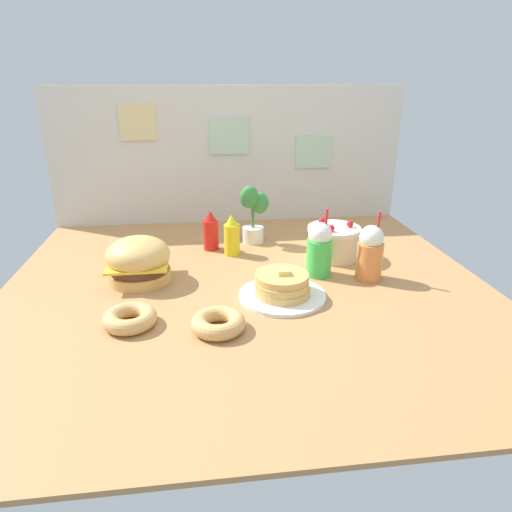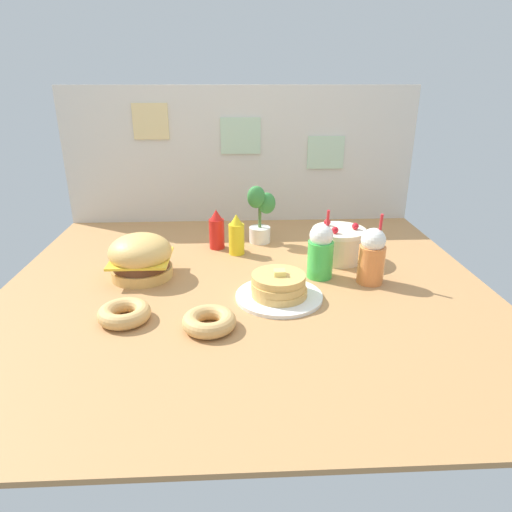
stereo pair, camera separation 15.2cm
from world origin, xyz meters
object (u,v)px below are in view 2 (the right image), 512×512
(layer_cake, at_px, (338,244))
(potted_plant, at_px, (260,212))
(pancake_stack, at_px, (279,288))
(donut_pink_glaze, at_px, (124,313))
(orange_float_cup, at_px, (372,256))
(donut_chocolate, at_px, (209,321))
(mustard_bottle, at_px, (236,236))
(burger, at_px, (141,257))
(cream_soda_cup, at_px, (321,251))
(ketchup_bottle, at_px, (217,230))

(layer_cake, height_order, potted_plant, potted_plant)
(layer_cake, distance_m, potted_plant, 0.51)
(pancake_stack, bearing_deg, donut_pink_glaze, -165.43)
(donut_pink_glaze, bearing_deg, orange_float_cup, 15.99)
(donut_pink_glaze, bearing_deg, layer_cake, 31.43)
(pancake_stack, bearing_deg, donut_chocolate, -140.16)
(pancake_stack, height_order, donut_chocolate, pancake_stack)
(mustard_bottle, bearing_deg, layer_cake, -11.39)
(burger, distance_m, layer_cake, 1.03)
(pancake_stack, xyz_separation_m, layer_cake, (0.36, 0.45, 0.04))
(donut_pink_glaze, bearing_deg, burger, 91.25)
(cream_soda_cup, relative_size, potted_plant, 0.98)
(mustard_bottle, distance_m, donut_pink_glaze, 0.86)
(pancake_stack, relative_size, mustard_bottle, 1.70)
(burger, height_order, ketchup_bottle, ketchup_bottle)
(ketchup_bottle, relative_size, cream_soda_cup, 0.67)
(ketchup_bottle, xyz_separation_m, donut_pink_glaze, (-0.35, -0.82, -0.07))
(pancake_stack, bearing_deg, orange_float_cup, 17.97)
(burger, distance_m, orange_float_cup, 1.11)
(pancake_stack, bearing_deg, ketchup_bottle, 114.25)
(layer_cake, distance_m, donut_pink_glaze, 1.18)
(burger, xyz_separation_m, ketchup_bottle, (0.36, 0.39, 0.00))
(donut_chocolate, distance_m, potted_plant, 1.03)
(donut_pink_glaze, bearing_deg, mustard_bottle, 57.55)
(burger, relative_size, layer_cake, 1.06)
(cream_soda_cup, height_order, donut_pink_glaze, cream_soda_cup)
(ketchup_bottle, bearing_deg, burger, -132.67)
(cream_soda_cup, relative_size, donut_chocolate, 1.61)
(pancake_stack, xyz_separation_m, ketchup_bottle, (-0.29, 0.65, 0.06))
(burger, xyz_separation_m, orange_float_cup, (1.10, -0.12, 0.03))
(cream_soda_cup, height_order, donut_chocolate, cream_soda_cup)
(pancake_stack, height_order, ketchup_bottle, ketchup_bottle)
(burger, xyz_separation_m, potted_plant, (0.61, 0.48, 0.08))
(mustard_bottle, bearing_deg, potted_plant, 53.27)
(burger, bearing_deg, orange_float_cup, -6.15)
(donut_pink_glaze, bearing_deg, donut_chocolate, -13.11)
(pancake_stack, xyz_separation_m, orange_float_cup, (0.45, 0.15, 0.09))
(burger, distance_m, cream_soda_cup, 0.87)
(layer_cake, relative_size, orange_float_cup, 0.83)
(donut_pink_glaze, xyz_separation_m, donut_chocolate, (0.34, -0.08, 0.00))
(layer_cake, bearing_deg, pancake_stack, -129.08)
(mustard_bottle, height_order, donut_pink_glaze, mustard_bottle)
(mustard_bottle, distance_m, orange_float_cup, 0.76)
(ketchup_bottle, height_order, mustard_bottle, same)
(cream_soda_cup, height_order, potted_plant, potted_plant)
(cream_soda_cup, distance_m, orange_float_cup, 0.24)
(orange_float_cup, relative_size, potted_plant, 0.98)
(mustard_bottle, bearing_deg, orange_float_cup, -32.84)
(cream_soda_cup, xyz_separation_m, potted_plant, (-0.27, 0.52, 0.05))
(ketchup_bottle, relative_size, potted_plant, 0.66)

